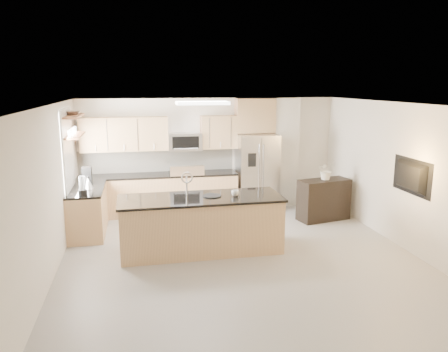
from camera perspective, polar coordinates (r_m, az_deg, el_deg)
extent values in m
plane|color=#A19D99|center=(7.60, 2.20, -10.66)|extent=(6.50, 6.50, 0.00)
cube|color=silver|center=(7.02, 2.37, 9.31)|extent=(6.00, 6.50, 0.02)
cube|color=silver|center=(10.33, -1.92, 2.93)|extent=(6.00, 0.02, 2.60)
cube|color=silver|center=(4.26, 12.71, -10.82)|extent=(6.00, 0.02, 2.60)
cube|color=silver|center=(7.14, -21.84, -2.06)|extent=(0.02, 6.50, 2.60)
cube|color=silver|center=(8.41, 22.58, -0.10)|extent=(0.02, 6.50, 2.60)
cube|color=tan|center=(10.07, -8.48, -2.44)|extent=(3.55, 0.65, 0.88)
cube|color=black|center=(9.96, -8.56, 0.12)|extent=(3.55, 0.66, 0.04)
cube|color=beige|center=(10.22, -8.70, 2.01)|extent=(3.55, 0.02, 0.52)
cube|color=tan|center=(9.08, -17.33, -4.47)|extent=(0.65, 1.50, 0.88)
cube|color=black|center=(8.96, -17.51, -1.65)|extent=(0.66, 1.50, 0.04)
cube|color=black|center=(10.11, -4.94, -2.23)|extent=(0.76, 0.64, 0.90)
cube|color=black|center=(10.01, -4.99, 0.35)|extent=(0.76, 0.62, 0.03)
cube|color=silver|center=(9.69, -4.81, 0.66)|extent=(0.76, 0.04, 0.22)
cube|color=tan|center=(9.97, -12.90, 5.35)|extent=(1.92, 0.33, 0.75)
cube|color=tan|center=(10.14, -0.72, 5.75)|extent=(0.82, 0.33, 0.75)
cube|color=silver|center=(10.01, -5.15, 4.50)|extent=(0.76, 0.40, 0.40)
cube|color=black|center=(9.82, -5.02, 4.36)|extent=(0.60, 0.02, 0.28)
cube|color=silver|center=(10.27, 4.28, 0.52)|extent=(0.92, 0.75, 1.78)
cube|color=gray|center=(9.91, 4.87, 0.09)|extent=(0.02, 0.01, 1.69)
cube|color=black|center=(9.78, 3.68, 2.09)|extent=(0.18, 0.03, 0.30)
cube|color=silver|center=(10.63, 7.95, 3.08)|extent=(0.60, 0.30, 2.60)
cube|color=white|center=(8.87, -19.81, 3.00)|extent=(0.03, 1.05, 1.55)
cube|color=white|center=(8.86, -19.71, 3.00)|extent=(0.03, 1.15, 1.65)
cube|color=#945C3B|center=(8.91, -19.00, 5.04)|extent=(0.30, 1.20, 0.04)
cube|color=#945C3B|center=(8.87, -19.16, 7.41)|extent=(0.30, 1.20, 0.04)
cube|color=white|center=(8.52, -2.84, 9.51)|extent=(1.00, 0.50, 0.06)
cube|color=tan|center=(7.78, -3.03, -6.42)|extent=(2.80, 0.99, 0.94)
cube|color=black|center=(7.64, -3.07, -2.92)|extent=(2.86, 1.05, 0.04)
cube|color=black|center=(7.62, -4.67, -3.10)|extent=(0.59, 0.43, 0.01)
cylinder|color=silver|center=(7.79, -4.90, -1.20)|extent=(0.03, 0.03, 0.34)
torus|color=silver|center=(7.70, -4.86, -0.22)|extent=(0.21, 0.03, 0.21)
cube|color=black|center=(9.76, 12.89, -3.03)|extent=(1.19, 0.69, 0.89)
imported|color=white|center=(7.69, 1.46, -2.24)|extent=(0.14, 0.14, 0.10)
cylinder|color=black|center=(7.68, -1.58, -2.59)|extent=(0.37, 0.37, 0.02)
cylinder|color=black|center=(8.39, -17.95, -2.08)|extent=(0.16, 0.16, 0.11)
cylinder|color=silver|center=(8.35, -18.03, -0.87)|extent=(0.12, 0.12, 0.25)
cone|color=silver|center=(8.87, -17.29, -0.92)|extent=(0.20, 0.20, 0.22)
cylinder|color=black|center=(8.85, -17.33, -0.18)|extent=(0.04, 0.04, 0.04)
cube|color=black|center=(9.32, -17.46, 0.07)|extent=(0.19, 0.23, 0.34)
cylinder|color=silver|center=(9.27, -17.46, -0.50)|extent=(0.11, 0.11, 0.12)
imported|color=silver|center=(8.98, -19.09, 7.88)|extent=(0.43, 0.43, 0.09)
imported|color=white|center=(9.62, 13.27, 1.32)|extent=(0.62, 0.56, 0.61)
imported|color=black|center=(8.19, 22.85, -0.07)|extent=(0.14, 1.08, 0.62)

